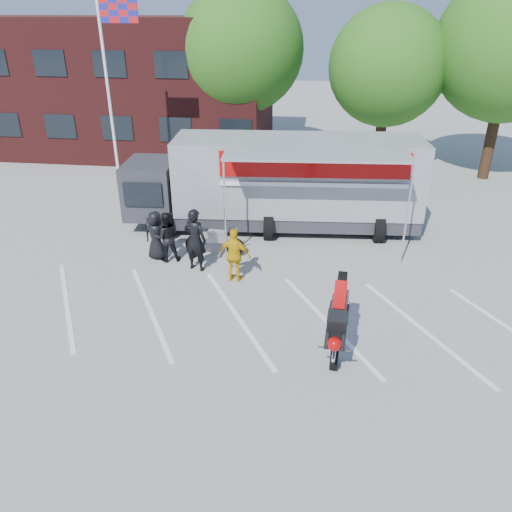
% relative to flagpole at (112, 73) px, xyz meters
% --- Properties ---
extents(ground, '(100.00, 100.00, 0.00)m').
position_rel_flagpole_xyz_m(ground, '(6.24, -10.00, -5.05)').
color(ground, '#9A9A95').
rests_on(ground, ground).
extents(parking_bay_lines, '(18.09, 13.33, 0.01)m').
position_rel_flagpole_xyz_m(parking_bay_lines, '(6.24, -9.00, -5.05)').
color(parking_bay_lines, white).
rests_on(parking_bay_lines, ground).
extents(office_building, '(18.00, 8.00, 7.00)m').
position_rel_flagpole_xyz_m(office_building, '(-3.76, 8.00, -1.55)').
color(office_building, '#4D1919').
rests_on(office_building, ground).
extents(flagpole, '(1.61, 0.12, 8.00)m').
position_rel_flagpole_xyz_m(flagpole, '(0.00, 0.00, 0.00)').
color(flagpole, white).
rests_on(flagpole, ground).
extents(tree_left, '(6.12, 6.12, 8.64)m').
position_rel_flagpole_xyz_m(tree_left, '(4.24, 6.00, 0.51)').
color(tree_left, '#382314').
rests_on(tree_left, ground).
extents(tree_mid, '(5.44, 5.44, 7.68)m').
position_rel_flagpole_xyz_m(tree_mid, '(11.24, 5.00, -0.11)').
color(tree_mid, '#382314').
rests_on(tree_mid, ground).
extents(tree_right, '(6.46, 6.46, 9.12)m').
position_rel_flagpole_xyz_m(tree_right, '(16.24, 4.50, 0.82)').
color(tree_right, '#382314').
rests_on(tree_right, ground).
extents(transporter_truck, '(10.89, 5.86, 3.35)m').
position_rel_flagpole_xyz_m(transporter_truck, '(7.14, -2.90, -5.05)').
color(transporter_truck, '#95979D').
rests_on(transporter_truck, ground).
extents(parked_motorcycle, '(2.08, 0.80, 1.07)m').
position_rel_flagpole_xyz_m(parked_motorcycle, '(5.09, -5.38, -5.05)').
color(parked_motorcycle, '#A7A7AC').
rests_on(parked_motorcycle, ground).
extents(stunt_bike_rider, '(1.07, 1.98, 2.23)m').
position_rel_flagpole_xyz_m(stunt_bike_rider, '(9.05, -10.08, -5.05)').
color(stunt_bike_rider, black).
rests_on(stunt_bike_rider, ground).
extents(spectator_leather_a, '(0.85, 0.61, 1.61)m').
position_rel_flagpole_xyz_m(spectator_leather_a, '(3.31, -5.94, -4.25)').
color(spectator_leather_a, black).
rests_on(spectator_leather_a, ground).
extents(spectator_leather_b, '(0.84, 0.67, 2.01)m').
position_rel_flagpole_xyz_m(spectator_leather_b, '(4.75, -6.52, -4.05)').
color(spectator_leather_b, black).
rests_on(spectator_leather_b, ground).
extents(spectator_leather_c, '(0.97, 0.87, 1.66)m').
position_rel_flagpole_xyz_m(spectator_leather_c, '(3.69, -6.05, -4.22)').
color(spectator_leather_c, black).
rests_on(spectator_leather_c, ground).
extents(spectator_hivis, '(1.03, 0.55, 1.67)m').
position_rel_flagpole_xyz_m(spectator_hivis, '(6.07, -7.09, -4.22)').
color(spectator_hivis, '#E6AF0C').
rests_on(spectator_hivis, ground).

